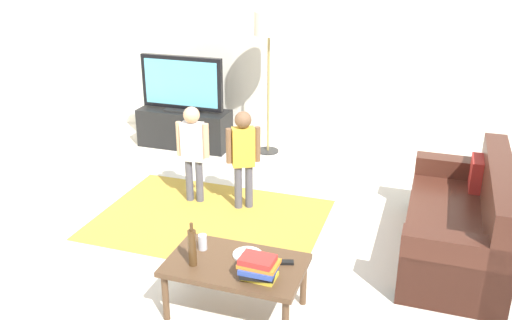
% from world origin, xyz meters
% --- Properties ---
extents(ground, '(7.80, 7.80, 0.00)m').
position_xyz_m(ground, '(0.00, 0.00, 0.00)').
color(ground, beige).
extents(wall_back, '(6.00, 0.12, 2.70)m').
position_xyz_m(wall_back, '(0.00, 3.00, 1.35)').
color(wall_back, silver).
rests_on(wall_back, ground).
extents(area_rug, '(2.20, 1.60, 0.01)m').
position_xyz_m(area_rug, '(-0.45, 0.49, 0.00)').
color(area_rug, '#B28C33').
rests_on(area_rug, ground).
extents(tv_stand, '(1.20, 0.44, 0.50)m').
position_xyz_m(tv_stand, '(-1.56, 2.30, 0.24)').
color(tv_stand, black).
rests_on(tv_stand, ground).
extents(tv, '(1.10, 0.28, 0.71)m').
position_xyz_m(tv, '(-1.56, 2.28, 0.85)').
color(tv, black).
rests_on(tv, tv_stand).
extents(couch, '(0.80, 1.80, 0.86)m').
position_xyz_m(couch, '(1.91, 0.58, 0.29)').
color(couch, '#472319').
rests_on(couch, ground).
extents(floor_lamp, '(0.36, 0.36, 1.78)m').
position_xyz_m(floor_lamp, '(-0.46, 2.45, 1.54)').
color(floor_lamp, '#262626').
rests_on(floor_lamp, ground).
extents(child_near_tv, '(0.34, 0.17, 1.03)m').
position_xyz_m(child_near_tv, '(-0.76, 0.83, 0.62)').
color(child_near_tv, '#4C4C59').
rests_on(child_near_tv, ground).
extents(child_center, '(0.31, 0.21, 1.03)m').
position_xyz_m(child_center, '(-0.22, 0.85, 0.62)').
color(child_center, '#4C4C59').
rests_on(child_center, ground).
extents(coffee_table, '(1.00, 0.60, 0.42)m').
position_xyz_m(coffee_table, '(0.31, -0.79, 0.37)').
color(coffee_table, '#513823').
rests_on(coffee_table, ground).
extents(book_stack, '(0.27, 0.24, 0.16)m').
position_xyz_m(book_stack, '(0.53, -0.91, 0.50)').
color(book_stack, yellow).
rests_on(book_stack, coffee_table).
extents(bottle, '(0.06, 0.06, 0.34)m').
position_xyz_m(bottle, '(0.03, -0.91, 0.56)').
color(bottle, '#4C3319').
rests_on(bottle, coffee_table).
extents(tv_remote, '(0.18, 0.10, 0.02)m').
position_xyz_m(tv_remote, '(0.63, -0.69, 0.43)').
color(tv_remote, black).
rests_on(tv_remote, coffee_table).
extents(soda_can, '(0.07, 0.07, 0.12)m').
position_xyz_m(soda_can, '(0.01, -0.69, 0.48)').
color(soda_can, silver).
rests_on(soda_can, coffee_table).
extents(plate, '(0.22, 0.22, 0.02)m').
position_xyz_m(plate, '(0.36, -0.67, 0.43)').
color(plate, white).
rests_on(plate, coffee_table).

